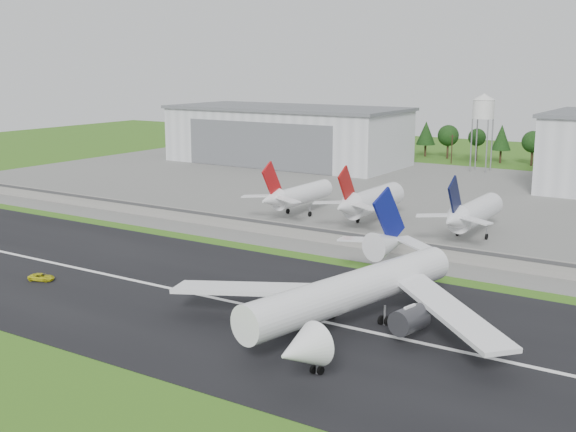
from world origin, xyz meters
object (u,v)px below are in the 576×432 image
Objects in this scene: parked_jet_red_a at (296,195)px; parked_jet_red_b at (368,201)px; ground_vehicle at (41,277)px; parked_jet_navy at (471,213)px; main_airliner at (352,299)px.

parked_jet_red_a is 1.00× the size of parked_jet_red_b.
parked_jet_navy reaches higher than ground_vehicle.
main_airliner is at bearing -52.19° from parked_jet_red_a.
parked_jet_navy is (-3.89, 66.99, 1.30)m from main_airliner.
main_airliner is 1.88× the size of parked_jet_red_b.
parked_jet_red_a is 1.00× the size of parked_jet_navy.
ground_vehicle is 0.16× the size of parked_jet_navy.
ground_vehicle is (-61.19, -9.04, -4.11)m from main_airliner.
parked_jet_red_b is (21.42, 0.08, 0.50)m from parked_jet_red_a.
main_airliner is 84.72m from parked_jet_red_a.
parked_jet_red_b is (30.68, 76.06, 5.59)m from ground_vehicle.
main_airliner reaches higher than parked_jet_red_a.
parked_jet_red_a is (-51.93, 66.93, 0.97)m from main_airliner.
main_airliner reaches higher than ground_vehicle.
parked_jet_red_b reaches higher than parked_jet_red_a.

